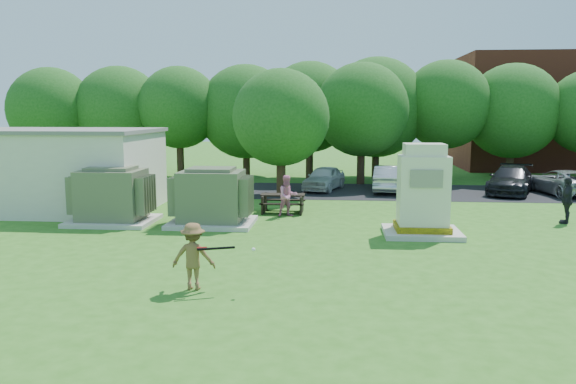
# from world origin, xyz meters

# --- Properties ---
(ground) EXTENTS (120.00, 120.00, 0.00)m
(ground) POSITION_xyz_m (0.00, 0.00, 0.00)
(ground) COLOR #2D6619
(ground) RESTS_ON ground
(service_building) EXTENTS (10.00, 5.00, 3.20)m
(service_building) POSITION_xyz_m (-11.00, 7.00, 1.60)
(service_building) COLOR beige
(service_building) RESTS_ON ground
(service_building_roof) EXTENTS (10.20, 5.20, 0.15)m
(service_building_roof) POSITION_xyz_m (-11.00, 7.00, 3.27)
(service_building_roof) COLOR slate
(service_building_roof) RESTS_ON service_building
(brick_building) EXTENTS (15.00, 8.00, 8.00)m
(brick_building) POSITION_xyz_m (18.00, 27.00, 4.00)
(brick_building) COLOR maroon
(brick_building) RESTS_ON ground
(parking_strip) EXTENTS (20.00, 6.00, 0.01)m
(parking_strip) POSITION_xyz_m (7.00, 13.50, 0.01)
(parking_strip) COLOR #232326
(parking_strip) RESTS_ON ground
(transformer_left) EXTENTS (3.00, 2.40, 2.07)m
(transformer_left) POSITION_xyz_m (-6.50, 4.50, 0.97)
(transformer_left) COLOR beige
(transformer_left) RESTS_ON ground
(transformer_right) EXTENTS (3.00, 2.40, 2.07)m
(transformer_right) POSITION_xyz_m (-2.80, 4.50, 0.97)
(transformer_right) COLOR beige
(transformer_right) RESTS_ON ground
(generator_cabinet) EXTENTS (2.49, 2.03, 3.03)m
(generator_cabinet) POSITION_xyz_m (4.50, 3.42, 1.32)
(generator_cabinet) COLOR beige
(generator_cabinet) RESTS_ON ground
(picnic_table) EXTENTS (1.76, 1.32, 0.75)m
(picnic_table) POSITION_xyz_m (-0.49, 7.16, 0.47)
(picnic_table) COLOR black
(picnic_table) RESTS_ON ground
(batter) EXTENTS (1.01, 0.59, 1.55)m
(batter) POSITION_xyz_m (-1.57, -2.86, 0.78)
(batter) COLOR brown
(batter) RESTS_ON ground
(person_at_picnic) EXTENTS (0.97, 0.88, 1.62)m
(person_at_picnic) POSITION_xyz_m (-0.22, 6.34, 0.81)
(person_at_picnic) COLOR pink
(person_at_picnic) RESTS_ON ground
(person_walking_right) EXTENTS (0.83, 1.08, 1.70)m
(person_walking_right) POSITION_xyz_m (10.04, 5.86, 0.85)
(person_walking_right) COLOR black
(person_walking_right) RESTS_ON ground
(car_white) EXTENTS (2.45, 3.92, 1.24)m
(car_white) POSITION_xyz_m (1.01, 13.93, 0.62)
(car_white) COLOR silver
(car_white) RESTS_ON ground
(car_silver_a) EXTENTS (1.91, 4.21, 1.34)m
(car_silver_a) POSITION_xyz_m (4.33, 13.68, 0.67)
(car_silver_a) COLOR #B7B6BB
(car_silver_a) RESTS_ON ground
(car_dark) EXTENTS (3.58, 5.05, 1.36)m
(car_dark) POSITION_xyz_m (10.31, 13.49, 0.68)
(car_dark) COLOR black
(car_dark) RESTS_ON ground
(car_silver_b) EXTENTS (2.72, 4.66, 1.22)m
(car_silver_b) POSITION_xyz_m (12.72, 13.41, 0.61)
(car_silver_b) COLOR #AAAAAF
(car_silver_b) RESTS_ON ground
(batting_equipment) EXTENTS (1.32, 0.34, 0.09)m
(batting_equipment) POSITION_xyz_m (-0.92, -3.03, 1.02)
(batting_equipment) COLOR black
(batting_equipment) RESTS_ON ground
(tree_row) EXTENTS (41.30, 13.30, 7.30)m
(tree_row) POSITION_xyz_m (1.75, 18.50, 4.15)
(tree_row) COLOR #47301E
(tree_row) RESTS_ON ground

